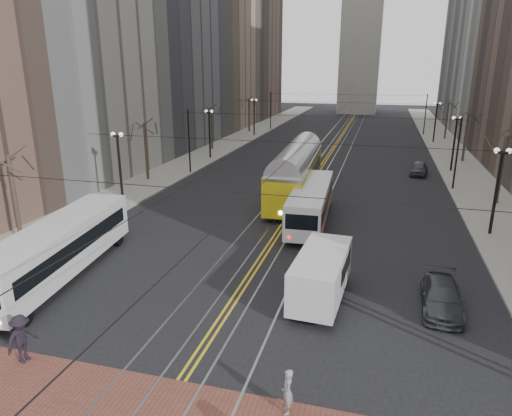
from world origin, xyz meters
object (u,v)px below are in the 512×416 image
Objects in this scene: transit_bus at (59,251)px; cargo_van at (321,277)px; pedestrian_b at (287,391)px; sedan_parked at (442,297)px; pedestrian_d at (22,339)px; streetcar at (296,177)px; rear_bus at (311,205)px; sedan_grey at (419,168)px.

transit_bus reaches higher than cargo_van.
transit_bus is 15.17m from pedestrian_b.
pedestrian_b is (-0.04, -7.70, -0.42)m from cargo_van.
sedan_parked is 17.83m from pedestrian_d.
streetcar is 3.49× the size of sedan_parked.
streetcar is 9.66× the size of pedestrian_b.
pedestrian_b is at bearing -77.80° from pedestrian_d.
transit_bus is at bearing -135.63° from rear_bus.
pedestrian_b is (-5.54, -8.38, 0.17)m from sedan_parked.
transit_bus is at bearing -132.85° from pedestrian_b.
transit_bus is at bearing -115.27° from sedan_grey.
streetcar reaches higher than transit_bus.
sedan_parked is (-0.80, -28.76, -0.04)m from sedan_grey.
sedan_parked is (5.50, 0.68, -0.59)m from cargo_van.
streetcar is at bearing 122.32° from sedan_parked.
cargo_van is (13.67, 1.06, -0.26)m from transit_bus.
cargo_van is 30.12m from sedan_grey.
streetcar is 15.95m from sedan_grey.
sedan_grey is 37.68m from pedestrian_b.
transit_bus is 20.94m from streetcar.
sedan_parked is 2.77× the size of pedestrian_b.
rear_bus is 11.37m from cargo_van.
sedan_parked is at bearing -83.66° from sedan_grey.
transit_bus is 19.27m from sedan_parked.
transit_bus reaches higher than sedan_grey.
streetcar is 1.43× the size of rear_bus.
sedan_grey is at bearing -11.79° from pedestrian_d.
streetcar is 25.87m from pedestrian_b.
streetcar is 7.02m from rear_bus.
sedan_grey is 2.51× the size of pedestrian_b.
rear_bus is at bearing 39.83° from transit_bus.
cargo_van is at bearing -40.84° from pedestrian_d.
transit_bus reaches higher than sedan_parked.
sedan_grey is at bearing 81.29° from cargo_van.
sedan_grey is (19.97, 30.51, -0.81)m from transit_bus.
sedan_parked is 10.05m from pedestrian_b.
streetcar is (9.17, 18.83, 0.30)m from transit_bus.
transit_bus is 0.78× the size of streetcar.
sedan_grey is at bearing 90.37° from sedan_parked.
pedestrian_b is 10.19m from pedestrian_d.
pedestrian_b is at bearing -85.88° from rear_bus.
transit_bus is at bearing 39.60° from pedestrian_d.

